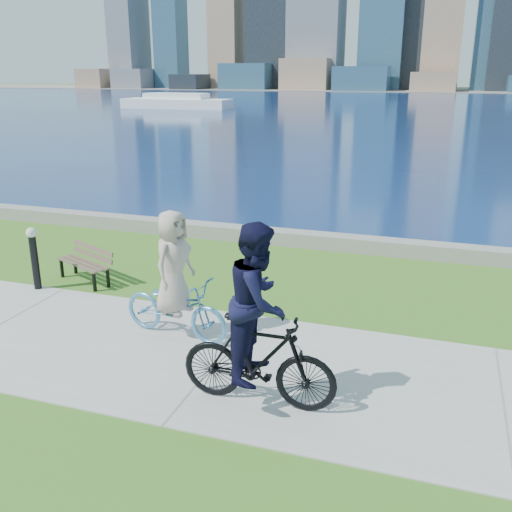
{
  "coord_description": "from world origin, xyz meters",
  "views": [
    {
      "loc": [
        2.99,
        -7.05,
        4.15
      ],
      "look_at": [
        0.01,
        1.84,
        1.1
      ],
      "focal_mm": 40.0,
      "sensor_mm": 36.0,
      "label": 1
    }
  ],
  "objects_px": {
    "bollard_lamp": "(34,254)",
    "cyclist_woman": "(175,291)",
    "park_bench": "(87,261)",
    "cyclist_man": "(258,332)"
  },
  "relations": [
    {
      "from": "park_bench",
      "to": "cyclist_woman",
      "type": "xyz_separation_m",
      "value": [
        2.9,
        -1.78,
        0.36
      ]
    },
    {
      "from": "cyclist_woman",
      "to": "cyclist_man",
      "type": "xyz_separation_m",
      "value": [
        1.89,
        -1.47,
        0.24
      ]
    },
    {
      "from": "park_bench",
      "to": "bollard_lamp",
      "type": "distance_m",
      "value": 1.03
    },
    {
      "from": "park_bench",
      "to": "cyclist_man",
      "type": "bearing_deg",
      "value": -10.56
    },
    {
      "from": "bollard_lamp",
      "to": "cyclist_man",
      "type": "bearing_deg",
      "value": -24.8
    },
    {
      "from": "park_bench",
      "to": "bollard_lamp",
      "type": "xyz_separation_m",
      "value": [
        -0.68,
        -0.72,
        0.29
      ]
    },
    {
      "from": "park_bench",
      "to": "bollard_lamp",
      "type": "bearing_deg",
      "value": -109.68
    },
    {
      "from": "cyclist_man",
      "to": "cyclist_woman",
      "type": "bearing_deg",
      "value": 50.65
    },
    {
      "from": "bollard_lamp",
      "to": "cyclist_woman",
      "type": "bearing_deg",
      "value": -16.52
    },
    {
      "from": "bollard_lamp",
      "to": "cyclist_woman",
      "type": "height_order",
      "value": "cyclist_woman"
    }
  ]
}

